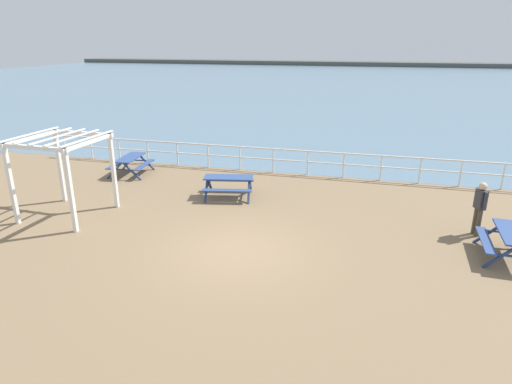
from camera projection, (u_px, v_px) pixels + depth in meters
name	position (u px, v px, depth m)	size (l,w,h in m)	color
ground_plane	(237.00, 253.00, 12.32)	(30.00, 24.00, 0.20)	#846B4C
sea_band	(352.00, 83.00, 60.39)	(142.00, 90.00, 0.01)	slate
distant_shoreline	(364.00, 66.00, 99.59)	(142.00, 6.00, 1.80)	#4C4C47
seaward_railing	(290.00, 157.00, 19.11)	(23.07, 0.07, 1.08)	white
picnic_table_near_left	(229.00, 182.00, 16.32)	(2.07, 1.85, 0.80)	#334C84
picnic_table_near_right	(512.00, 238.00, 11.65)	(1.61, 1.86, 0.80)	#334C84
picnic_table_mid_centre	(130.00, 161.00, 19.07)	(1.73, 1.96, 0.80)	#334C84
visitor	(480.00, 205.00, 12.95)	(0.32, 0.50, 1.66)	#4C4233
lattice_pergola	(62.00, 157.00, 14.14)	(2.51, 2.62, 2.70)	white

